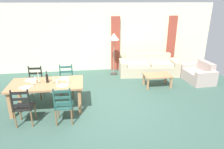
# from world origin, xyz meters

# --- Properties ---
(ground_plane) EXTENTS (9.60, 9.60, 0.02)m
(ground_plane) POSITION_xyz_m (0.00, 0.00, -0.01)
(ground_plane) COLOR #38574B
(wall_far) EXTENTS (9.60, 0.16, 2.70)m
(wall_far) POSITION_xyz_m (0.00, 3.30, 1.35)
(wall_far) COLOR beige
(wall_far) RESTS_ON ground_plane
(curtain_panel_left) EXTENTS (0.35, 0.08, 2.20)m
(curtain_panel_left) POSITION_xyz_m (0.72, 3.16, 1.10)
(curtain_panel_left) COLOR #9E3F2F
(curtain_panel_left) RESTS_ON ground_plane
(curtain_panel_right) EXTENTS (0.35, 0.08, 2.20)m
(curtain_panel_right) POSITION_xyz_m (3.12, 3.16, 1.10)
(curtain_panel_right) COLOR #9E3F2F
(curtain_panel_right) RESTS_ON ground_plane
(dining_table) EXTENTS (1.90, 0.96, 0.75)m
(dining_table) POSITION_xyz_m (-1.59, 0.12, 0.66)
(dining_table) COLOR #AE7B50
(dining_table) RESTS_ON ground_plane
(dining_chair_near_left) EXTENTS (0.43, 0.41, 0.96)m
(dining_chair_near_left) POSITION_xyz_m (-2.01, -0.60, 0.48)
(dining_chair_near_left) COLOR black
(dining_chair_near_left) RESTS_ON ground_plane
(dining_chair_near_right) EXTENTS (0.42, 0.40, 0.96)m
(dining_chair_near_right) POSITION_xyz_m (-1.10, -0.65, 0.48)
(dining_chair_near_right) COLOR #235048
(dining_chair_near_right) RESTS_ON ground_plane
(dining_chair_far_left) EXTENTS (0.44, 0.42, 0.96)m
(dining_chair_far_left) POSITION_xyz_m (-2.05, 0.88, 0.48)
(dining_chair_far_left) COLOR black
(dining_chair_far_left) RESTS_ON ground_plane
(dining_chair_far_right) EXTENTS (0.43, 0.41, 0.96)m
(dining_chair_far_right) POSITION_xyz_m (-1.14, 0.90, 0.48)
(dining_chair_far_right) COLOR #25564F
(dining_chair_far_right) RESTS_ON ground_plane
(dinner_plate_near_left) EXTENTS (0.24, 0.24, 0.02)m
(dinner_plate_near_left) POSITION_xyz_m (-2.04, -0.13, 0.76)
(dinner_plate_near_left) COLOR white
(dinner_plate_near_left) RESTS_ON dining_table
(fork_near_left) EXTENTS (0.02, 0.17, 0.01)m
(fork_near_left) POSITION_xyz_m (-2.19, -0.13, 0.75)
(fork_near_left) COLOR silver
(fork_near_left) RESTS_ON dining_table
(dinner_plate_near_right) EXTENTS (0.24, 0.24, 0.02)m
(dinner_plate_near_right) POSITION_xyz_m (-1.14, -0.13, 0.76)
(dinner_plate_near_right) COLOR white
(dinner_plate_near_right) RESTS_ON dining_table
(fork_near_right) EXTENTS (0.02, 0.17, 0.01)m
(fork_near_right) POSITION_xyz_m (-1.29, -0.13, 0.75)
(fork_near_right) COLOR silver
(fork_near_right) RESTS_ON dining_table
(dinner_plate_far_left) EXTENTS (0.24, 0.24, 0.02)m
(dinner_plate_far_left) POSITION_xyz_m (-2.04, 0.37, 0.76)
(dinner_plate_far_left) COLOR white
(dinner_plate_far_left) RESTS_ON dining_table
(fork_far_left) EXTENTS (0.02, 0.17, 0.01)m
(fork_far_left) POSITION_xyz_m (-2.19, 0.37, 0.75)
(fork_far_left) COLOR silver
(fork_far_left) RESTS_ON dining_table
(dinner_plate_far_right) EXTENTS (0.24, 0.24, 0.02)m
(dinner_plate_far_right) POSITION_xyz_m (-1.14, 0.37, 0.76)
(dinner_plate_far_right) COLOR white
(dinner_plate_far_right) RESTS_ON dining_table
(fork_far_right) EXTENTS (0.02, 0.17, 0.01)m
(fork_far_right) POSITION_xyz_m (-1.29, 0.37, 0.75)
(fork_far_right) COLOR silver
(fork_far_right) RESTS_ON dining_table
(wine_bottle) EXTENTS (0.07, 0.07, 0.32)m
(wine_bottle) POSITION_xyz_m (-1.56, 0.16, 0.87)
(wine_bottle) COLOR black
(wine_bottle) RESTS_ON dining_table
(wine_glass_near_left) EXTENTS (0.06, 0.06, 0.16)m
(wine_glass_near_left) POSITION_xyz_m (-1.90, -0.02, 0.86)
(wine_glass_near_left) COLOR white
(wine_glass_near_left) RESTS_ON dining_table
(wine_glass_near_right) EXTENTS (0.06, 0.06, 0.16)m
(wine_glass_near_right) POSITION_xyz_m (-1.02, -0.04, 0.86)
(wine_glass_near_right) COLOR white
(wine_glass_near_right) RESTS_ON dining_table
(wine_glass_far_left) EXTENTS (0.06, 0.06, 0.16)m
(wine_glass_far_left) POSITION_xyz_m (-1.88, 0.26, 0.86)
(wine_glass_far_left) COLOR white
(wine_glass_far_left) RESTS_ON dining_table
(coffee_cup_primary) EXTENTS (0.07, 0.07, 0.09)m
(coffee_cup_primary) POSITION_xyz_m (-1.30, 0.08, 0.80)
(coffee_cup_primary) COLOR silver
(coffee_cup_primary) RESTS_ON dining_table
(coffee_cup_secondary) EXTENTS (0.07, 0.07, 0.09)m
(coffee_cup_secondary) POSITION_xyz_m (-1.87, 0.15, 0.80)
(coffee_cup_secondary) COLOR silver
(coffee_cup_secondary) RESTS_ON dining_table
(candle_tall) EXTENTS (0.05, 0.05, 0.29)m
(candle_tall) POSITION_xyz_m (-1.77, 0.14, 0.84)
(candle_tall) COLOR #998C66
(candle_tall) RESTS_ON dining_table
(candle_short) EXTENTS (0.05, 0.05, 0.18)m
(candle_short) POSITION_xyz_m (-1.39, 0.08, 0.80)
(candle_short) COLOR #998C66
(candle_short) RESTS_ON dining_table
(couch) EXTENTS (2.34, 1.00, 0.80)m
(couch) POSITION_xyz_m (1.93, 2.39, 0.29)
(couch) COLOR #BCAD8E
(couch) RESTS_ON ground_plane
(coffee_table) EXTENTS (0.90, 0.56, 0.42)m
(coffee_table) POSITION_xyz_m (1.86, 1.18, 0.36)
(coffee_table) COLOR #AE7B50
(coffee_table) RESTS_ON ground_plane
(armchair_upholstered) EXTENTS (0.87, 1.21, 0.72)m
(armchair_upholstered) POSITION_xyz_m (3.54, 1.43, 0.25)
(armchair_upholstered) COLOR #B49E96
(armchair_upholstered) RESTS_ON ground_plane
(standing_lamp) EXTENTS (0.40, 0.40, 1.64)m
(standing_lamp) POSITION_xyz_m (0.57, 2.58, 1.41)
(standing_lamp) COLOR #332D28
(standing_lamp) RESTS_ON ground_plane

